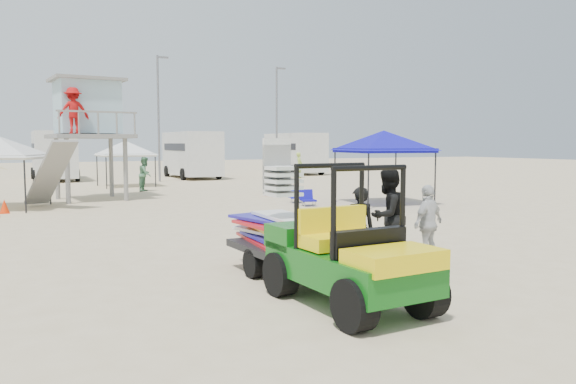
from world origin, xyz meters
name	(u,v)px	position (x,y,z in m)	size (l,w,h in m)	color
ground	(334,274)	(0.00, 0.00, 0.00)	(140.00, 140.00, 0.00)	beige
utility_cart	(348,242)	(-0.90, -1.94, 0.99)	(1.56, 2.86, 2.12)	#0D5912
surf_trailer	(282,226)	(-0.90, 0.39, 0.91)	(1.54, 2.66, 2.24)	black
man_left	(359,228)	(0.62, 0.09, 0.81)	(0.59, 0.39, 1.63)	black
man_mid	(387,216)	(1.47, 0.34, 0.98)	(0.95, 0.74, 1.96)	black
man_right	(428,223)	(2.32, 0.09, 0.81)	(0.94, 0.39, 1.61)	silver
lifeguard_tower	(86,112)	(-2.49, 16.72, 3.82)	(3.52, 3.52, 5.13)	gray
canopy_blue	(384,134)	(8.06, 9.70, 2.83)	(3.39, 3.39, 3.38)	black
canopy_white_c	(125,143)	(0.32, 23.79, 2.46)	(2.97, 2.97, 3.00)	black
cone_far	(4,206)	(-5.74, 12.99, 0.25)	(0.34, 0.34, 0.50)	#F83207
beach_chair_b	(307,198)	(4.99, 10.46, 0.31)	(0.65, 0.70, 0.64)	#120E9E
beach_chair_c	(296,195)	(5.11, 11.73, 0.31)	(0.70, 0.77, 0.64)	#1013B4
rv_mid_left	(54,153)	(-3.00, 31.49, 1.80)	(2.65, 6.50, 3.25)	silver
rv_mid_right	(191,153)	(6.00, 29.99, 1.80)	(2.64, 7.00, 3.25)	silver
rv_far_right	(295,151)	(15.00, 31.49, 1.80)	(2.64, 6.60, 3.25)	silver
light_pole_left	(159,119)	(3.00, 27.00, 4.00)	(0.14, 0.14, 8.00)	slate
light_pole_right	(277,122)	(12.00, 28.50, 4.00)	(0.14, 0.14, 8.00)	slate
distant_beachgoers	(224,172)	(4.96, 20.26, 0.86)	(13.07, 12.28, 1.82)	#B4D24E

